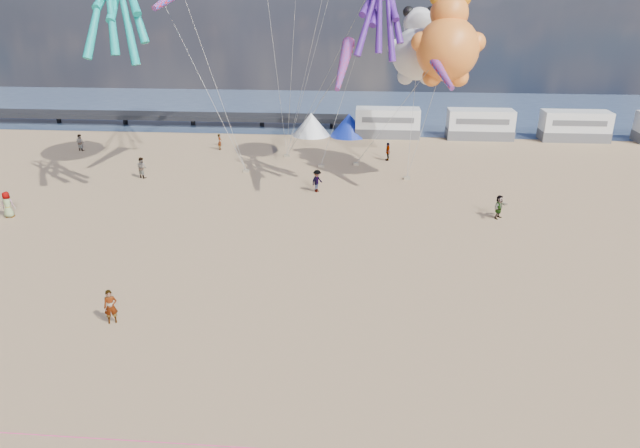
{
  "coord_description": "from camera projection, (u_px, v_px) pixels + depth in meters",
  "views": [
    {
      "loc": [
        3.85,
        -19.44,
        13.94
      ],
      "look_at": [
        1.75,
        6.0,
        3.63
      ],
      "focal_mm": 32.0,
      "sensor_mm": 36.0,
      "label": 1
    }
  ],
  "objects": [
    {
      "name": "tent_white",
      "position": [
        311.0,
        124.0,
        60.15
      ],
      "size": [
        4.0,
        4.0,
        2.4
      ],
      "primitive_type": "cone",
      "color": "white",
      "rests_on": "ground"
    },
    {
      "name": "kite_panda",
      "position": [
        418.0,
        54.0,
        43.99
      ],
      "size": [
        6.3,
        6.16,
        6.89
      ],
      "primitive_type": null,
      "rotation": [
        0.0,
        0.0,
        -0.41
      ],
      "color": "silver"
    },
    {
      "name": "sandbag_a",
      "position": [
        246.0,
        171.0,
        48.06
      ],
      "size": [
        0.5,
        0.35,
        0.22
      ],
      "primitive_type": "cube",
      "color": "gray",
      "rests_on": "ground"
    },
    {
      "name": "sandbag_d",
      "position": [
        356.0,
        164.0,
        50.05
      ],
      "size": [
        0.5,
        0.35,
        0.22
      ],
      "primitive_type": "cube",
      "color": "gray",
      "rests_on": "ground"
    },
    {
      "name": "beachgoer_1",
      "position": [
        142.0,
        168.0,
        46.32
      ],
      "size": [
        0.99,
        0.87,
        1.71
      ],
      "primitive_type": "imported",
      "rotation": [
        0.0,
        0.0,
        2.66
      ],
      "color": "#7F6659",
      "rests_on": "ground"
    },
    {
      "name": "sandbag_b",
      "position": [
        321.0,
        166.0,
        49.47
      ],
      "size": [
        0.5,
        0.35,
        0.22
      ],
      "primitive_type": "cube",
      "color": "gray",
      "rests_on": "ground"
    },
    {
      "name": "sandbag_e",
      "position": [
        287.0,
        156.0,
        52.53
      ],
      "size": [
        0.5,
        0.35,
        0.22
      ],
      "primitive_type": "cube",
      "color": "gray",
      "rests_on": "ground"
    },
    {
      "name": "ground",
      "position": [
        266.0,
        359.0,
        23.48
      ],
      "size": [
        120.0,
        120.0,
        0.0
      ],
      "primitive_type": "plane",
      "color": "tan",
      "rests_on": "ground"
    },
    {
      "name": "beachgoer_2",
      "position": [
        317.0,
        181.0,
        43.0
      ],
      "size": [
        1.0,
        1.06,
        1.72
      ],
      "primitive_type": "imported",
      "rotation": [
        0.0,
        0.0,
        0.99
      ],
      "color": "#7F6659",
      "rests_on": "ground"
    },
    {
      "name": "motorhome_0",
      "position": [
        387.0,
        123.0,
        59.42
      ],
      "size": [
        6.6,
        2.5,
        3.0
      ],
      "primitive_type": "cube",
      "color": "silver",
      "rests_on": "ground"
    },
    {
      "name": "rope_line",
      "position": [
        240.0,
        447.0,
        18.86
      ],
      "size": [
        34.0,
        0.03,
        0.03
      ],
      "primitive_type": "cylinder",
      "rotation": [
        0.0,
        1.57,
        0.0
      ],
      "color": "#F2338C",
      "rests_on": "ground"
    },
    {
      "name": "windsock_right",
      "position": [
        343.0,
        65.0,
        37.59
      ],
      "size": [
        1.5,
        5.34,
        5.27
      ],
      "primitive_type": null,
      "rotation": [
        0.0,
        0.0,
        -0.11
      ],
      "color": "red"
    },
    {
      "name": "sandbag_c",
      "position": [
        407.0,
        178.0,
        46.17
      ],
      "size": [
        0.5,
        0.35,
        0.22
      ],
      "primitive_type": "cube",
      "color": "gray",
      "rests_on": "ground"
    },
    {
      "name": "motorhome_2",
      "position": [
        575.0,
        126.0,
        57.97
      ],
      "size": [
        6.6,
        2.5,
        3.0
      ],
      "primitive_type": "cube",
      "color": "silver",
      "rests_on": "ground"
    },
    {
      "name": "kite_teddy_orange",
      "position": [
        448.0,
        49.0,
        40.57
      ],
      "size": [
        6.74,
        6.54,
        7.64
      ],
      "primitive_type": null,
      "rotation": [
        0.0,
        0.0,
        -0.32
      ],
      "color": "orange"
    },
    {
      "name": "beachgoer_6",
      "position": [
        8.0,
        204.0,
        38.06
      ],
      "size": [
        0.66,
        0.45,
        1.79
      ],
      "primitive_type": "imported",
      "rotation": [
        0.0,
        0.0,
        3.17
      ],
      "color": "#7F6659",
      "rests_on": "ground"
    },
    {
      "name": "beachgoer_7",
      "position": [
        80.0,
        142.0,
        54.41
      ],
      "size": [
        0.89,
        0.71,
        1.6
      ],
      "primitive_type": "imported",
      "rotation": [
        0.0,
        0.0,
        2.84
      ],
      "color": "#7F6659",
      "rests_on": "ground"
    },
    {
      "name": "motorhome_1",
      "position": [
        480.0,
        124.0,
        58.7
      ],
      "size": [
        6.6,
        2.5,
        3.0
      ],
      "primitive_type": "cube",
      "color": "silver",
      "rests_on": "ground"
    },
    {
      "name": "beachgoer_4",
      "position": [
        499.0,
        207.0,
        37.9
      ],
      "size": [
        0.92,
        0.98,
        1.62
      ],
      "primitive_type": "imported",
      "rotation": [
        0.0,
        0.0,
        0.86
      ],
      "color": "#7F6659",
      "rests_on": "ground"
    },
    {
      "name": "beachgoer_3",
      "position": [
        388.0,
        152.0,
        51.17
      ],
      "size": [
        0.75,
        1.13,
        1.64
      ],
      "primitive_type": "imported",
      "rotation": [
        0.0,
        0.0,
        4.86
      ],
      "color": "#7F6659",
      "rests_on": "ground"
    },
    {
      "name": "windsock_mid",
      "position": [
        435.0,
        62.0,
        39.44
      ],
      "size": [
        2.98,
        6.48,
        6.49
      ],
      "primitive_type": null,
      "rotation": [
        0.0,
        0.0,
        0.32
      ],
      "color": "red"
    },
    {
      "name": "beachgoer_5",
      "position": [
        220.0,
        142.0,
        54.78
      ],
      "size": [
        0.48,
        1.41,
        1.51
      ],
      "primitive_type": "imported",
      "rotation": [
        0.0,
        0.0,
        1.59
      ],
      "color": "#7F6659",
      "rests_on": "ground"
    },
    {
      "name": "pier",
      "position": [
        91.0,
        115.0,
        65.9
      ],
      "size": [
        60.0,
        3.0,
        0.5
      ],
      "primitive_type": "cube",
      "color": "black",
      "rests_on": "ground"
    },
    {
      "name": "tent_blue",
      "position": [
        349.0,
        125.0,
        59.84
      ],
      "size": [
        4.0,
        4.0,
        2.4
      ],
      "primitive_type": "cone",
      "color": "#1933CC",
      "rests_on": "ground"
    },
    {
      "name": "water",
      "position": [
        338.0,
        109.0,
        74.3
      ],
      "size": [
        120.0,
        120.0,
        0.0
      ],
      "primitive_type": "plane",
      "color": "#374B6A",
      "rests_on": "ground"
    },
    {
      "name": "standing_person",
      "position": [
        111.0,
        307.0,
        25.77
      ],
      "size": [
        0.7,
        0.58,
        1.64
      ],
      "primitive_type": "imported",
      "rotation": [
        0.0,
        0.0,
        0.36
      ],
      "color": "tan",
      "rests_on": "ground"
    }
  ]
}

